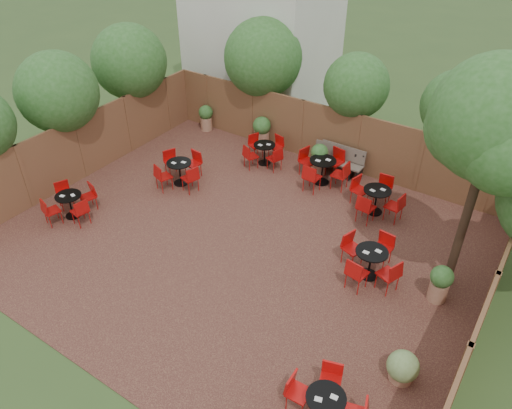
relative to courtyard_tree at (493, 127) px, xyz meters
The scene contains 12 objects.
ground 6.65m from the courtyard_tree, 163.05° to the right, with size 80.00×80.00×0.00m, color #354F23.
courtyard_paving 6.64m from the courtyard_tree, 163.05° to the right, with size 12.00×10.00×0.02m, color #3D1C19.
fence_back 6.84m from the courtyard_tree, 145.22° to the left, with size 12.00×0.08×2.00m, color brown.
fence_left 11.53m from the courtyard_tree, behind, with size 0.08×10.00×2.00m, color brown.
fence_right 3.60m from the courtyard_tree, 56.86° to the right, with size 0.08×10.00×2.00m, color brown.
neighbour_building 11.50m from the courtyard_tree, 145.73° to the left, with size 5.00×4.00×8.00m, color beige.
overhang_foliage 7.24m from the courtyard_tree, 168.59° to the left, with size 15.69×10.55×2.67m.
courtyard_tree is the anchor object (origin of this frame).
park_bench_left 6.43m from the courtyard_tree, 144.36° to the left, with size 1.51×0.50×0.93m.
park_bench_right 6.59m from the courtyard_tree, 145.79° to the left, with size 1.47×0.55×0.90m.
bistro_tables 5.99m from the courtyard_tree, behind, with size 10.29×8.71×0.93m.
planters 7.15m from the courtyard_tree, 158.44° to the left, with size 10.32×4.44×1.13m.
Camera 1 is at (6.01, -8.21, 8.38)m, focal length 34.71 mm.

